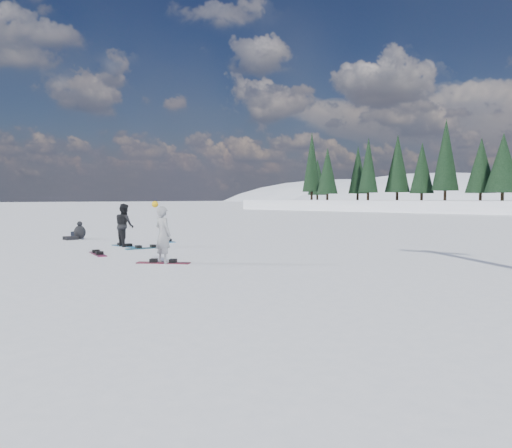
{
  "coord_description": "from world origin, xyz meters",
  "views": [
    {
      "loc": [
        14.55,
        -9.31,
        1.83
      ],
      "look_at": [
        4.75,
        0.62,
        1.1
      ],
      "focal_mm": 35.0,
      "sensor_mm": 36.0,
      "label": 1
    }
  ],
  "objects_px": {
    "snowboarder_woman": "(163,234)",
    "seated_rider": "(79,232)",
    "snowboard_loose_a": "(146,248)",
    "snowboard_loose_b": "(98,254)",
    "gear_bag": "(77,235)",
    "snowboard_loose_c": "(166,241)",
    "snowboarder_man": "(124,225)"
  },
  "relations": [
    {
      "from": "snowboarder_woman",
      "to": "seated_rider",
      "type": "distance_m",
      "value": 9.68
    },
    {
      "from": "snowboard_loose_a",
      "to": "snowboard_loose_b",
      "type": "distance_m",
      "value": 2.22
    },
    {
      "from": "snowboard_loose_b",
      "to": "gear_bag",
      "type": "bearing_deg",
      "value": 175.61
    },
    {
      "from": "snowboard_loose_b",
      "to": "snowboard_loose_c",
      "type": "xyz_separation_m",
      "value": [
        -2.49,
        4.44,
        0.0
      ]
    },
    {
      "from": "snowboard_loose_a",
      "to": "snowboard_loose_b",
      "type": "height_order",
      "value": "same"
    },
    {
      "from": "snowboarder_woman",
      "to": "snowboard_loose_b",
      "type": "relative_size",
      "value": 1.16
    },
    {
      "from": "snowboard_loose_a",
      "to": "snowboarder_man",
      "type": "bearing_deg",
      "value": 108.05
    },
    {
      "from": "seated_rider",
      "to": "gear_bag",
      "type": "relative_size",
      "value": 2.21
    },
    {
      "from": "seated_rider",
      "to": "snowboard_loose_b",
      "type": "xyz_separation_m",
      "value": [
        6.1,
        -2.31,
        -0.29
      ]
    },
    {
      "from": "snowboard_loose_c",
      "to": "snowboarder_woman",
      "type": "bearing_deg",
      "value": -19.38
    },
    {
      "from": "snowboarder_man",
      "to": "snowboard_loose_c",
      "type": "height_order",
      "value": "snowboarder_man"
    },
    {
      "from": "gear_bag",
      "to": "snowboard_loose_b",
      "type": "xyz_separation_m",
      "value": [
        6.8,
        -2.56,
        -0.14
      ]
    },
    {
      "from": "gear_bag",
      "to": "snowboard_loose_a",
      "type": "distance_m",
      "value": 6.28
    },
    {
      "from": "gear_bag",
      "to": "snowboarder_man",
      "type": "bearing_deg",
      "value": -6.25
    },
    {
      "from": "snowboarder_man",
      "to": "snowboard_loose_c",
      "type": "distance_m",
      "value": 2.67
    },
    {
      "from": "gear_bag",
      "to": "snowboarder_woman",
      "type": "bearing_deg",
      "value": -13.02
    },
    {
      "from": "seated_rider",
      "to": "snowboarder_woman",
      "type": "bearing_deg",
      "value": -2.04
    },
    {
      "from": "snowboard_loose_a",
      "to": "snowboard_loose_c",
      "type": "xyz_separation_m",
      "value": [
        -1.96,
        2.28,
        0.0
      ]
    },
    {
      "from": "snowboarder_man",
      "to": "snowboard_loose_b",
      "type": "relative_size",
      "value": 1.08
    },
    {
      "from": "snowboard_loose_c",
      "to": "snowboarder_man",
      "type": "bearing_deg",
      "value": -56.06
    },
    {
      "from": "seated_rider",
      "to": "snowboard_loose_a",
      "type": "bearing_deg",
      "value": 8.91
    },
    {
      "from": "snowboarder_woman",
      "to": "snowboard_loose_c",
      "type": "bearing_deg",
      "value": -37.29
    },
    {
      "from": "snowboarder_woman",
      "to": "snowboarder_man",
      "type": "height_order",
      "value": "snowboarder_woman"
    },
    {
      "from": "snowboarder_woman",
      "to": "snowboard_loose_b",
      "type": "bearing_deg",
      "value": 2.26
    },
    {
      "from": "seated_rider",
      "to": "snowboard_loose_c",
      "type": "xyz_separation_m",
      "value": [
        3.61,
        2.13,
        -0.29
      ]
    },
    {
      "from": "snowboarder_man",
      "to": "snowboard_loose_b",
      "type": "height_order",
      "value": "snowboarder_man"
    },
    {
      "from": "gear_bag",
      "to": "snowboard_loose_c",
      "type": "xyz_separation_m",
      "value": [
        4.31,
        1.88,
        -0.14
      ]
    },
    {
      "from": "snowboarder_man",
      "to": "snowboard_loose_a",
      "type": "relative_size",
      "value": 1.08
    },
    {
      "from": "seated_rider",
      "to": "snowboard_loose_c",
      "type": "distance_m",
      "value": 4.2
    },
    {
      "from": "seated_rider",
      "to": "snowboard_loose_a",
      "type": "distance_m",
      "value": 5.58
    },
    {
      "from": "snowboarder_man",
      "to": "snowboard_loose_b",
      "type": "distance_m",
      "value": 2.76
    },
    {
      "from": "gear_bag",
      "to": "snowboard_loose_b",
      "type": "bearing_deg",
      "value": -20.62
    }
  ]
}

